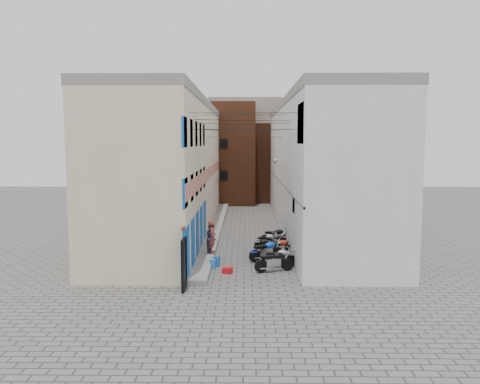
{
  "coord_description": "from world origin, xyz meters",
  "views": [
    {
      "loc": [
        0.06,
        -19.53,
        6.19
      ],
      "look_at": [
        -0.29,
        10.09,
        3.0
      ],
      "focal_mm": 35.0,
      "sensor_mm": 36.0,
      "label": 1
    }
  ],
  "objects_px": {
    "motorcycle_b": "(279,257)",
    "person_a": "(212,237)",
    "red_crate": "(228,270)",
    "motorcycle_a": "(274,260)",
    "person_b": "(212,238)",
    "motorcycle_e": "(278,242)",
    "water_jug_near": "(213,264)",
    "motorcycle_f": "(267,240)",
    "motorcycle_g": "(276,235)",
    "motorcycle_d": "(280,247)",
    "water_jug_far": "(217,261)",
    "motorcycle_c": "(267,250)"
  },
  "relations": [
    {
      "from": "motorcycle_a",
      "to": "motorcycle_e",
      "type": "xyz_separation_m",
      "value": [
        0.47,
        3.98,
        0.02
      ]
    },
    {
      "from": "motorcycle_c",
      "to": "motorcycle_e",
      "type": "bearing_deg",
      "value": 130.4
    },
    {
      "from": "motorcycle_c",
      "to": "water_jug_far",
      "type": "height_order",
      "value": "motorcycle_c"
    },
    {
      "from": "water_jug_near",
      "to": "red_crate",
      "type": "xyz_separation_m",
      "value": [
        0.76,
        -0.82,
        -0.09
      ]
    },
    {
      "from": "person_b",
      "to": "water_jug_far",
      "type": "xyz_separation_m",
      "value": [
        0.39,
        -1.91,
        -0.78
      ]
    },
    {
      "from": "person_a",
      "to": "motorcycle_e",
      "type": "bearing_deg",
      "value": -73.75
    },
    {
      "from": "motorcycle_g",
      "to": "water_jug_near",
      "type": "height_order",
      "value": "motorcycle_g"
    },
    {
      "from": "motorcycle_a",
      "to": "motorcycle_c",
      "type": "height_order",
      "value": "motorcycle_c"
    },
    {
      "from": "water_jug_near",
      "to": "motorcycle_b",
      "type": "bearing_deg",
      "value": 5.09
    },
    {
      "from": "person_a",
      "to": "water_jug_far",
      "type": "xyz_separation_m",
      "value": [
        0.37,
        -1.84,
        -0.87
      ]
    },
    {
      "from": "person_a",
      "to": "person_b",
      "type": "relative_size",
      "value": 1.11
    },
    {
      "from": "motorcycle_a",
      "to": "motorcycle_c",
      "type": "xyz_separation_m",
      "value": [
        -0.27,
        2.09,
        0.02
      ]
    },
    {
      "from": "person_a",
      "to": "water_jug_far",
      "type": "height_order",
      "value": "person_a"
    },
    {
      "from": "motorcycle_c",
      "to": "red_crate",
      "type": "bearing_deg",
      "value": -67.4
    },
    {
      "from": "motorcycle_b",
      "to": "motorcycle_g",
      "type": "relative_size",
      "value": 0.96
    },
    {
      "from": "motorcycle_c",
      "to": "red_crate",
      "type": "xyz_separation_m",
      "value": [
        -1.95,
        -2.38,
        -0.45
      ]
    },
    {
      "from": "water_jug_near",
      "to": "water_jug_far",
      "type": "height_order",
      "value": "water_jug_far"
    },
    {
      "from": "motorcycle_f",
      "to": "water_jug_far",
      "type": "relative_size",
      "value": 3.26
    },
    {
      "from": "motorcycle_a",
      "to": "motorcycle_e",
      "type": "height_order",
      "value": "motorcycle_e"
    },
    {
      "from": "water_jug_far",
      "to": "motorcycle_f",
      "type": "bearing_deg",
      "value": 56.75
    },
    {
      "from": "motorcycle_d",
      "to": "motorcycle_f",
      "type": "distance_m",
      "value": 2.16
    },
    {
      "from": "motorcycle_c",
      "to": "motorcycle_e",
      "type": "xyz_separation_m",
      "value": [
        0.74,
        1.89,
        0.0
      ]
    },
    {
      "from": "motorcycle_d",
      "to": "motorcycle_e",
      "type": "distance_m",
      "value": 1.06
    },
    {
      "from": "red_crate",
      "to": "person_b",
      "type": "bearing_deg",
      "value": 107.18
    },
    {
      "from": "motorcycle_b",
      "to": "motorcycle_d",
      "type": "height_order",
      "value": "motorcycle_d"
    },
    {
      "from": "motorcycle_g",
      "to": "motorcycle_f",
      "type": "bearing_deg",
      "value": -38.74
    },
    {
      "from": "motorcycle_g",
      "to": "water_jug_near",
      "type": "relative_size",
      "value": 4.18
    },
    {
      "from": "motorcycle_a",
      "to": "motorcycle_d",
      "type": "distance_m",
      "value": 2.95
    },
    {
      "from": "motorcycle_e",
      "to": "motorcycle_f",
      "type": "height_order",
      "value": "motorcycle_e"
    },
    {
      "from": "motorcycle_a",
      "to": "motorcycle_e",
      "type": "bearing_deg",
      "value": 156.16
    },
    {
      "from": "motorcycle_b",
      "to": "water_jug_far",
      "type": "distance_m",
      "value": 3.09
    },
    {
      "from": "motorcycle_c",
      "to": "water_jug_near",
      "type": "bearing_deg",
      "value": -88.12
    },
    {
      "from": "motorcycle_f",
      "to": "motorcycle_e",
      "type": "bearing_deg",
      "value": 0.1
    },
    {
      "from": "person_a",
      "to": "water_jug_near",
      "type": "distance_m",
      "value": 2.41
    },
    {
      "from": "motorcycle_b",
      "to": "person_a",
      "type": "bearing_deg",
      "value": -130.43
    },
    {
      "from": "motorcycle_d",
      "to": "water_jug_far",
      "type": "bearing_deg",
      "value": -91.35
    },
    {
      "from": "motorcycle_a",
      "to": "red_crate",
      "type": "xyz_separation_m",
      "value": [
        -2.22,
        -0.29,
        -0.43
      ]
    },
    {
      "from": "person_a",
      "to": "motorcycle_f",
      "type": "bearing_deg",
      "value": -56.08
    },
    {
      "from": "motorcycle_b",
      "to": "person_a",
      "type": "height_order",
      "value": "person_a"
    },
    {
      "from": "person_a",
      "to": "red_crate",
      "type": "relative_size",
      "value": 3.93
    },
    {
      "from": "person_a",
      "to": "water_jug_far",
      "type": "relative_size",
      "value": 3.42
    },
    {
      "from": "motorcycle_a",
      "to": "person_a",
      "type": "distance_m",
      "value": 4.23
    },
    {
      "from": "motorcycle_a",
      "to": "water_jug_near",
      "type": "distance_m",
      "value": 3.05
    },
    {
      "from": "motorcycle_a",
      "to": "water_jug_near",
      "type": "xyz_separation_m",
      "value": [
        -2.98,
        0.52,
        -0.34
      ]
    },
    {
      "from": "motorcycle_d",
      "to": "motorcycle_a",
      "type": "bearing_deg",
      "value": -42.02
    },
    {
      "from": "motorcycle_f",
      "to": "person_b",
      "type": "height_order",
      "value": "person_b"
    },
    {
      "from": "motorcycle_a",
      "to": "red_crate",
      "type": "distance_m",
      "value": 2.28
    },
    {
      "from": "motorcycle_c",
      "to": "person_a",
      "type": "distance_m",
      "value": 3.01
    },
    {
      "from": "red_crate",
      "to": "motorcycle_b",
      "type": "bearing_deg",
      "value": 23.84
    },
    {
      "from": "motorcycle_b",
      "to": "motorcycle_d",
      "type": "relative_size",
      "value": 0.97
    }
  ]
}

